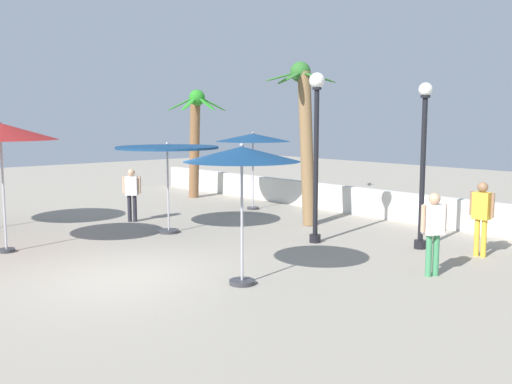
{
  "coord_description": "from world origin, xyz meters",
  "views": [
    {
      "loc": [
        9.83,
        -5.37,
        3.05
      ],
      "look_at": [
        0.0,
        3.22,
        1.4
      ],
      "focal_mm": 40.72,
      "sensor_mm": 36.0,
      "label": 1
    }
  ],
  "objects_px": {
    "lamp_post_1": "(316,137)",
    "guest_0": "(434,226)",
    "patio_umbrella_4": "(167,152)",
    "palm_tree_3": "(195,131)",
    "guest_2": "(482,212)",
    "seagull_0": "(306,80)",
    "patio_umbrella_2": "(253,138)",
    "patio_umbrella_3": "(242,156)",
    "palm_tree_0": "(305,125)",
    "lamp_post_2": "(423,156)",
    "patio_umbrella_0": "(0,132)",
    "guest_1": "(132,190)"
  },
  "relations": [
    {
      "from": "palm_tree_0",
      "to": "patio_umbrella_4",
      "type": "bearing_deg",
      "value": -112.13
    },
    {
      "from": "lamp_post_1",
      "to": "palm_tree_0",
      "type": "bearing_deg",
      "value": 140.66
    },
    {
      "from": "lamp_post_1",
      "to": "guest_1",
      "type": "relative_size",
      "value": 2.63
    },
    {
      "from": "patio_umbrella_2",
      "to": "guest_1",
      "type": "height_order",
      "value": "patio_umbrella_2"
    },
    {
      "from": "patio_umbrella_4",
      "to": "palm_tree_3",
      "type": "distance_m",
      "value": 6.98
    },
    {
      "from": "lamp_post_1",
      "to": "patio_umbrella_4",
      "type": "bearing_deg",
      "value": -148.94
    },
    {
      "from": "patio_umbrella_2",
      "to": "patio_umbrella_4",
      "type": "xyz_separation_m",
      "value": [
        1.61,
        -4.39,
        -0.24
      ]
    },
    {
      "from": "patio_umbrella_0",
      "to": "guest_1",
      "type": "bearing_deg",
      "value": 111.57
    },
    {
      "from": "palm_tree_3",
      "to": "seagull_0",
      "type": "height_order",
      "value": "seagull_0"
    },
    {
      "from": "patio_umbrella_4",
      "to": "lamp_post_2",
      "type": "bearing_deg",
      "value": 31.79
    },
    {
      "from": "palm_tree_3",
      "to": "lamp_post_2",
      "type": "bearing_deg",
      "value": -6.18
    },
    {
      "from": "patio_umbrella_2",
      "to": "seagull_0",
      "type": "distance_m",
      "value": 4.26
    },
    {
      "from": "patio_umbrella_3",
      "to": "guest_1",
      "type": "relative_size",
      "value": 1.66
    },
    {
      "from": "lamp_post_1",
      "to": "guest_0",
      "type": "bearing_deg",
      "value": -8.85
    },
    {
      "from": "patio_umbrella_3",
      "to": "guest_1",
      "type": "xyz_separation_m",
      "value": [
        -7.24,
        1.76,
        -1.43
      ]
    },
    {
      "from": "patio_umbrella_0",
      "to": "patio_umbrella_2",
      "type": "bearing_deg",
      "value": 97.33
    },
    {
      "from": "patio_umbrella_0",
      "to": "seagull_0",
      "type": "bearing_deg",
      "value": 99.85
    },
    {
      "from": "patio_umbrella_3",
      "to": "lamp_post_2",
      "type": "xyz_separation_m",
      "value": [
        0.48,
        5.08,
        -0.19
      ]
    },
    {
      "from": "lamp_post_2",
      "to": "guest_0",
      "type": "xyz_separation_m",
      "value": [
        1.53,
        -1.93,
        -1.2
      ]
    },
    {
      "from": "patio_umbrella_4",
      "to": "palm_tree_3",
      "type": "height_order",
      "value": "palm_tree_3"
    },
    {
      "from": "guest_0",
      "to": "guest_2",
      "type": "distance_m",
      "value": 2.25
    },
    {
      "from": "guest_1",
      "to": "seagull_0",
      "type": "distance_m",
      "value": 8.62
    },
    {
      "from": "patio_umbrella_0",
      "to": "patio_umbrella_2",
      "type": "relative_size",
      "value": 1.15
    },
    {
      "from": "patio_umbrella_2",
      "to": "lamp_post_2",
      "type": "relative_size",
      "value": 0.68
    },
    {
      "from": "seagull_0",
      "to": "patio_umbrella_2",
      "type": "bearing_deg",
      "value": -74.35
    },
    {
      "from": "palm_tree_0",
      "to": "patio_umbrella_3",
      "type": "bearing_deg",
      "value": -56.03
    },
    {
      "from": "guest_1",
      "to": "lamp_post_2",
      "type": "bearing_deg",
      "value": 23.28
    },
    {
      "from": "patio_umbrella_3",
      "to": "lamp_post_2",
      "type": "bearing_deg",
      "value": 84.65
    },
    {
      "from": "patio_umbrella_3",
      "to": "guest_0",
      "type": "xyz_separation_m",
      "value": [
        2.0,
        3.15,
        -1.39
      ]
    },
    {
      "from": "lamp_post_1",
      "to": "seagull_0",
      "type": "distance_m",
      "value": 8.65
    },
    {
      "from": "palm_tree_3",
      "to": "guest_2",
      "type": "distance_m",
      "value": 12.23
    },
    {
      "from": "palm_tree_0",
      "to": "seagull_0",
      "type": "distance_m",
      "value": 6.15
    },
    {
      "from": "guest_1",
      "to": "palm_tree_0",
      "type": "bearing_deg",
      "value": 44.08
    },
    {
      "from": "patio_umbrella_4",
      "to": "palm_tree_3",
      "type": "bearing_deg",
      "value": 138.63
    },
    {
      "from": "patio_umbrella_3",
      "to": "palm_tree_3",
      "type": "distance_m",
      "value": 12.04
    },
    {
      "from": "patio_umbrella_3",
      "to": "guest_0",
      "type": "distance_m",
      "value": 3.98
    },
    {
      "from": "patio_umbrella_3",
      "to": "patio_umbrella_2",
      "type": "bearing_deg",
      "value": 137.88
    },
    {
      "from": "palm_tree_0",
      "to": "patio_umbrella_2",
      "type": "bearing_deg",
      "value": 166.81
    },
    {
      "from": "lamp_post_1",
      "to": "patio_umbrella_2",
      "type": "bearing_deg",
      "value": 155.29
    },
    {
      "from": "guest_2",
      "to": "seagull_0",
      "type": "bearing_deg",
      "value": 156.09
    },
    {
      "from": "seagull_0",
      "to": "lamp_post_2",
      "type": "bearing_deg",
      "value": -28.96
    },
    {
      "from": "palm_tree_0",
      "to": "lamp_post_2",
      "type": "bearing_deg",
      "value": -3.2
    },
    {
      "from": "patio_umbrella_4",
      "to": "patio_umbrella_3",
      "type": "bearing_deg",
      "value": -18.01
    },
    {
      "from": "lamp_post_2",
      "to": "seagull_0",
      "type": "height_order",
      "value": "seagull_0"
    },
    {
      "from": "seagull_0",
      "to": "lamp_post_1",
      "type": "bearing_deg",
      "value": -44.22
    },
    {
      "from": "patio_umbrella_3",
      "to": "seagull_0",
      "type": "relative_size",
      "value": 2.82
    },
    {
      "from": "patio_umbrella_3",
      "to": "guest_0",
      "type": "bearing_deg",
      "value": 57.53
    },
    {
      "from": "patio_umbrella_3",
      "to": "patio_umbrella_4",
      "type": "distance_m",
      "value": 5.33
    },
    {
      "from": "palm_tree_3",
      "to": "guest_1",
      "type": "bearing_deg",
      "value": -55.74
    },
    {
      "from": "patio_umbrella_3",
      "to": "guest_2",
      "type": "distance_m",
      "value": 5.85
    }
  ]
}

